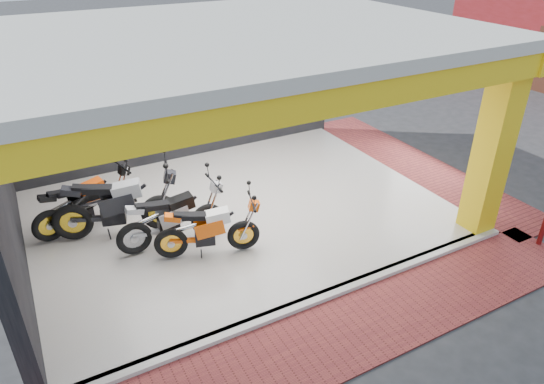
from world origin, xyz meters
The scene contains 14 objects.
ground centered at (0.00, 0.00, 0.00)m, with size 80.00×80.00×0.00m, color #2D2D30.
showroom_floor centered at (0.00, 2.00, 0.05)m, with size 8.00×6.00×0.10m, color white.
showroom_ceiling centered at (0.00, 2.00, 3.60)m, with size 8.40×6.40×0.20m, color beige.
back_wall centered at (0.00, 5.10, 1.75)m, with size 8.20×0.20×3.50m, color black.
corner_column centered at (3.75, -0.75, 1.75)m, with size 0.50×0.50×3.50m, color yellow.
header_beam_front centered at (0.00, -1.00, 3.30)m, with size 8.40×0.30×0.40m, color yellow.
header_beam_right centered at (4.00, 2.00, 3.30)m, with size 0.30×6.40×0.40m, color yellow.
floor_kerb centered at (0.00, -1.02, 0.05)m, with size 8.00×0.20×0.10m, color white.
paver_front centered at (0.00, -1.80, 0.01)m, with size 9.00×1.40×0.03m, color maroon.
paver_right centered at (4.80, 2.00, 0.01)m, with size 1.40×7.00×0.03m, color maroon.
moto_hero centered at (-0.54, 0.67, 0.69)m, with size 1.95×0.72×1.19m, color #FA590A, non-canonical shape.
moto_row_a centered at (-1.63, 2.01, 0.84)m, with size 2.41×0.89×1.47m, color black, non-canonical shape.
moto_row_b centered at (-0.92, 1.44, 0.74)m, with size 2.09×0.77×1.28m, color #AFB1B8, non-canonical shape.
moto_row_c centered at (-2.21, 2.90, 0.73)m, with size 2.07×0.77×1.27m, color black, non-canonical shape.
Camera 1 is at (-3.50, -5.84, 5.21)m, focal length 32.00 mm.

